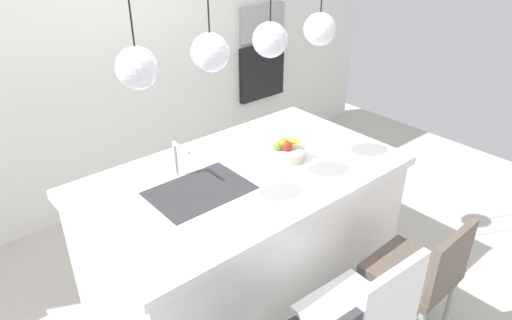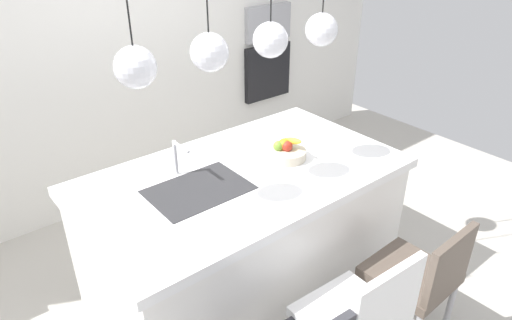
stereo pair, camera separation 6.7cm
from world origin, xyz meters
TOP-DOWN VIEW (x-y plane):
  - floor at (0.00, 0.00)m, footprint 6.60×6.60m
  - back_wall at (0.00, 1.65)m, footprint 6.00×0.10m
  - kitchen_island at (0.00, 0.00)m, footprint 1.97×1.14m
  - sink_basin at (-0.32, 0.00)m, footprint 0.56×0.40m
  - faucet at (-0.32, 0.21)m, footprint 0.02×0.17m
  - fruit_bowl at (0.33, -0.03)m, footprint 0.25×0.25m
  - microwave at (1.53, 1.58)m, footprint 0.54×0.08m
  - oven at (1.53, 1.58)m, footprint 0.56×0.08m
  - chair_middle at (-0.02, -0.98)m, footprint 0.49×0.47m
  - chair_far at (0.52, -0.97)m, footprint 0.45×0.47m
  - pendant_light_left at (-0.61, 0.00)m, footprint 0.20×0.20m
  - pendant_light_center_left at (-0.20, 0.00)m, footprint 0.20×0.20m
  - pendant_light_center_right at (0.20, 0.00)m, footprint 0.20×0.20m
  - pendant_light_right at (0.61, 0.00)m, footprint 0.20×0.20m

SIDE VIEW (x-z plane):
  - floor at x=0.00m, z-range 0.00..0.00m
  - kitchen_island at x=0.00m, z-range 0.00..0.93m
  - chair_far at x=0.52m, z-range 0.07..0.91m
  - chair_middle at x=-0.02m, z-range 0.06..0.99m
  - oven at x=1.53m, z-range 0.59..1.15m
  - sink_basin at x=-0.32m, z-range 0.91..0.93m
  - fruit_bowl at x=0.33m, z-range 0.89..1.05m
  - faucet at x=-0.32m, z-range 0.96..1.18m
  - back_wall at x=0.00m, z-range 0.00..2.60m
  - microwave at x=1.53m, z-range 1.20..1.54m
  - pendant_light_left at x=-0.61m, z-range 1.30..2.10m
  - pendant_light_center_left at x=-0.20m, z-range 1.30..2.10m
  - pendant_light_center_right at x=0.20m, z-range 1.30..2.10m
  - pendant_light_right at x=0.61m, z-range 1.30..2.10m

